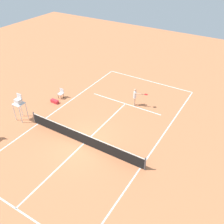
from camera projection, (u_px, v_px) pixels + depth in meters
The scene contains 8 objects.
ground_plane at pixel (84, 144), 18.92m from camera, with size 60.00×60.00×0.00m, color #D37A4C.
court_lines at pixel (84, 143), 18.92m from camera, with size 9.51×23.62×0.01m.
tennis_net at pixel (83, 138), 18.64m from camera, with size 10.11×0.10×1.07m.
player_serving at pixel (135, 96), 22.65m from camera, with size 1.32×0.59×1.72m.
tennis_ball at pixel (119, 106), 23.07m from camera, with size 0.07×0.07×0.07m, color #CCE033.
umpire_chair at pixel (19, 103), 20.55m from camera, with size 0.80×0.80×2.41m.
courtside_chair_mid at pixel (61, 93), 24.04m from camera, with size 0.44×0.46×0.95m.
equipment_bag at pixel (55, 101), 23.53m from camera, with size 0.76×0.32×0.30m, color red.
Camera 1 is at (-9.21, 11.07, 12.67)m, focal length 40.59 mm.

